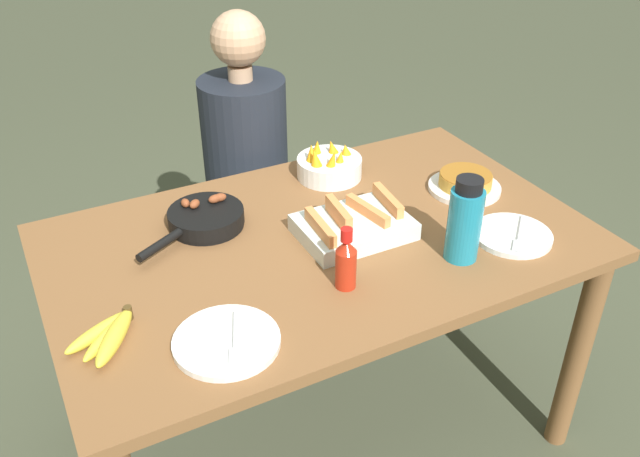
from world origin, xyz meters
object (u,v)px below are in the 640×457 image
object	(u,v)px
frittata_plate_center	(465,183)
melon_tray	(353,225)
banana_bunch	(109,335)
empty_plate_far_left	(227,341)
hot_sauce_bottle	(346,262)
person_figure	(249,205)
empty_plate_near_front	(512,235)
fruit_bowl_mango	(329,166)
skillet	(205,218)
water_bottle	(465,221)

from	to	relation	value
frittata_plate_center	melon_tray	bearing A→B (deg)	-172.01
melon_tray	frittata_plate_center	distance (m)	0.44
banana_bunch	empty_plate_far_left	bearing A→B (deg)	-29.82
banana_bunch	melon_tray	distance (m)	0.72
melon_tray	hot_sauce_bottle	xyz separation A→B (m)	(-0.14, -0.20, 0.04)
hot_sauce_bottle	person_figure	distance (m)	0.96
empty_plate_near_front	person_figure	size ratio (longest dim) A/B	0.18
fruit_bowl_mango	person_figure	distance (m)	0.49
banana_bunch	skillet	bearing A→B (deg)	45.49
empty_plate_far_left	fruit_bowl_mango	xyz separation A→B (m)	(0.58, 0.60, 0.03)
banana_bunch	frittata_plate_center	bearing A→B (deg)	9.42
skillet	frittata_plate_center	xyz separation A→B (m)	(0.79, -0.17, -0.00)
melon_tray	frittata_plate_center	bearing A→B (deg)	7.99
empty_plate_far_left	water_bottle	xyz separation A→B (m)	(0.68, 0.03, 0.10)
skillet	frittata_plate_center	bearing A→B (deg)	138.67
empty_plate_near_front	hot_sauce_bottle	bearing A→B (deg)	177.50
fruit_bowl_mango	hot_sauce_bottle	xyz separation A→B (m)	(-0.24, -0.53, 0.04)
melon_tray	empty_plate_near_front	bearing A→B (deg)	-29.59
empty_plate_near_front	empty_plate_far_left	bearing A→B (deg)	-177.22
skillet	empty_plate_far_left	xyz separation A→B (m)	(-0.12, -0.49, -0.02)
melon_tray	empty_plate_far_left	size ratio (longest dim) A/B	1.24
empty_plate_near_front	skillet	bearing A→B (deg)	148.71
empty_plate_far_left	water_bottle	bearing A→B (deg)	2.95
empty_plate_near_front	fruit_bowl_mango	distance (m)	0.63
empty_plate_far_left	skillet	bearing A→B (deg)	76.00
empty_plate_far_left	melon_tray	bearing A→B (deg)	28.67
banana_bunch	frittata_plate_center	size ratio (longest dim) A/B	0.84
melon_tray	water_bottle	xyz separation A→B (m)	(0.20, -0.23, 0.08)
banana_bunch	hot_sauce_bottle	distance (m)	0.58
person_figure	frittata_plate_center	bearing A→B (deg)	-53.19
melon_tray	empty_plate_near_front	xyz separation A→B (m)	(0.39, -0.22, -0.02)
empty_plate_near_front	frittata_plate_center	bearing A→B (deg)	79.97
hot_sauce_bottle	melon_tray	bearing A→B (deg)	55.42
frittata_plate_center	banana_bunch	bearing A→B (deg)	-170.58
water_bottle	person_figure	size ratio (longest dim) A/B	0.19
melon_tray	hot_sauce_bottle	size ratio (longest dim) A/B	1.79
banana_bunch	frittata_plate_center	world-z (taller)	frittata_plate_center
person_figure	hot_sauce_bottle	bearing A→B (deg)	-95.86
skillet	person_figure	world-z (taller)	person_figure
banana_bunch	fruit_bowl_mango	world-z (taller)	fruit_bowl_mango
frittata_plate_center	hot_sauce_bottle	bearing A→B (deg)	-155.73
hot_sauce_bottle	banana_bunch	bearing A→B (deg)	173.27
empty_plate_near_front	hot_sauce_bottle	distance (m)	0.53
frittata_plate_center	fruit_bowl_mango	size ratio (longest dim) A/B	1.08
hot_sauce_bottle	empty_plate_far_left	bearing A→B (deg)	-169.28
fruit_bowl_mango	hot_sauce_bottle	world-z (taller)	hot_sauce_bottle
melon_tray	hot_sauce_bottle	distance (m)	0.24
fruit_bowl_mango	hot_sauce_bottle	bearing A→B (deg)	-113.97
fruit_bowl_mango	water_bottle	bearing A→B (deg)	-80.17
frittata_plate_center	skillet	bearing A→B (deg)	167.86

